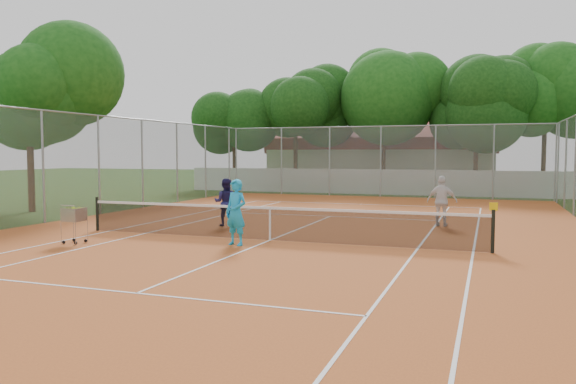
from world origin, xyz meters
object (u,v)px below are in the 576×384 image
(player_far_right, at_px, (442,201))
(player_far_left, at_px, (225,202))
(player_near, at_px, (236,212))
(clubhouse, at_px, (383,157))
(ball_hopper, at_px, (74,224))
(tennis_net, at_px, (270,223))

(player_far_right, bearing_deg, player_far_left, 23.72)
(player_near, xyz_separation_m, player_far_right, (4.89, 5.93, -0.03))
(clubhouse, xyz_separation_m, player_far_right, (6.33, -24.14, -1.32))
(player_far_right, bearing_deg, clubhouse, -70.66)
(player_far_left, height_order, ball_hopper, player_far_left)
(player_far_left, xyz_separation_m, ball_hopper, (-2.24, -4.78, -0.27))
(clubhouse, distance_m, ball_hopper, 31.49)
(tennis_net, relative_size, ball_hopper, 10.97)
(tennis_net, xyz_separation_m, player_near, (-0.56, -1.07, 0.40))
(clubhouse, xyz_separation_m, ball_hopper, (-2.84, -31.32, -1.64))
(clubhouse, xyz_separation_m, player_near, (1.44, -30.07, -1.29))
(clubhouse, bearing_deg, tennis_net, -86.05)
(player_near, height_order, player_far_right, player_near)
(clubhouse, bearing_deg, player_far_right, -75.30)
(tennis_net, relative_size, player_near, 6.69)
(tennis_net, xyz_separation_m, player_far_right, (4.33, 4.86, 0.37))
(clubhouse, relative_size, player_near, 9.23)
(tennis_net, distance_m, player_near, 1.27)
(player_near, bearing_deg, clubhouse, 107.84)
(tennis_net, height_order, player_far_left, player_far_left)
(player_far_left, xyz_separation_m, player_far_right, (6.94, 2.40, 0.05))
(player_far_left, bearing_deg, clubhouse, -105.20)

